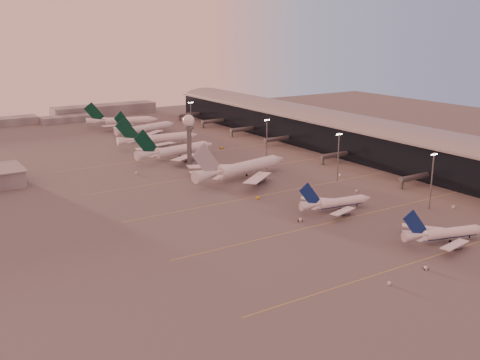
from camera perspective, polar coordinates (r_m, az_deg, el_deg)
ground at (r=214.20m, az=8.73°, el=-5.57°), size 700.00×700.00×0.00m
taxiway_markings at (r=273.21m, az=5.79°, el=-0.82°), size 180.00×185.25×0.02m
terminal at (r=360.30m, az=10.30°, el=4.69°), size 57.00×362.00×23.04m
radar_tower at (r=307.78m, az=-5.22°, el=5.04°), size 6.40×6.40×31.10m
mast_a at (r=250.65m, az=18.92°, el=0.17°), size 3.60×0.56×25.00m
mast_b at (r=284.84m, az=9.96°, el=2.55°), size 3.60×0.56×25.00m
mast_c at (r=323.69m, az=2.74°, el=4.30°), size 3.60×0.56×25.00m
mast_d at (r=398.53m, az=-5.01°, el=6.36°), size 3.60×0.56×25.00m
distant_horizon at (r=498.83m, az=-16.42°, el=6.47°), size 165.00×37.50×9.00m
narrowbody_near at (r=217.24m, az=20.13°, el=-5.26°), size 35.01×27.57×13.99m
narrowbody_mid at (r=241.92m, az=9.75°, el=-2.43°), size 35.90×28.48×14.07m
widebody_white at (r=288.43m, az=0.24°, el=0.93°), size 63.07×50.04×22.44m
greentail_a at (r=334.28m, az=-6.44°, el=2.80°), size 55.62×44.57×20.33m
greentail_b at (r=371.03m, az=-8.22°, el=3.99°), size 55.87×44.98×20.29m
greentail_c at (r=411.95m, az=-9.46°, el=5.05°), size 52.54×41.87×19.52m
greentail_d at (r=446.47m, az=-11.82°, el=5.75°), size 53.84×42.83×20.18m
gsv_truck_a at (r=179.00m, az=14.97°, el=-9.93°), size 5.13×3.37×1.95m
gsv_tug_near at (r=192.74m, az=18.34°, el=-8.50°), size 3.12×3.69×0.91m
gsv_catering_a at (r=258.77m, az=20.91°, el=-2.24°), size 5.51×3.60×4.17m
gsv_tug_mid at (r=227.22m, az=6.13°, el=-4.07°), size 4.58×4.07×1.12m
gsv_truck_b at (r=271.19m, az=11.81°, el=-0.96°), size 5.69×3.48×2.17m
gsv_truck_c at (r=254.99m, az=1.85°, el=-1.64°), size 6.25×5.62×2.51m
gsv_catering_b at (r=298.26m, az=10.18°, el=0.77°), size 4.92×2.85×3.79m
gsv_truck_d at (r=302.46m, az=-10.51°, el=0.83°), size 4.16×6.34×2.41m
gsv_tug_hangar at (r=358.93m, az=-1.89°, el=3.27°), size 4.09×2.75×1.10m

